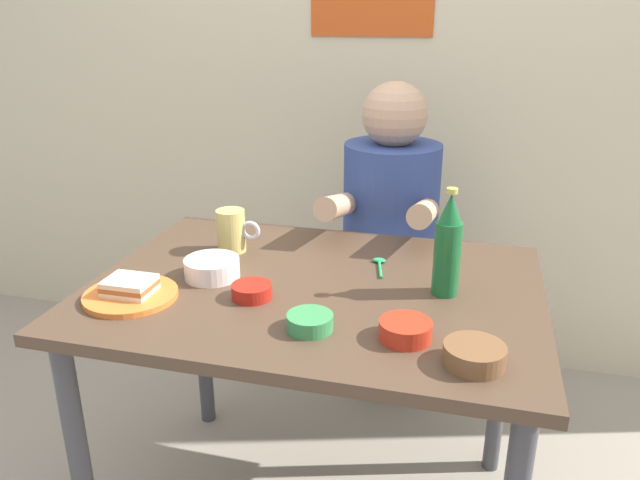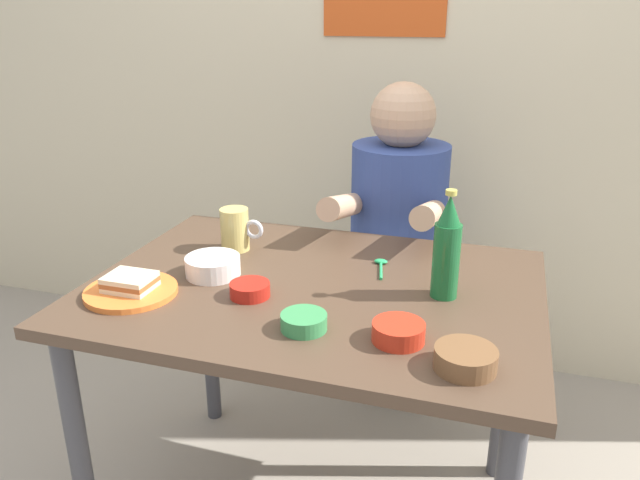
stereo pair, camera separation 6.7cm
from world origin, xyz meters
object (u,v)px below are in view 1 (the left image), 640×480
Objects in this scene: sandwich at (130,286)px; dip_bowl_green at (310,321)px; plate_orange at (131,295)px; beer_bottle at (448,247)px; beer_mug at (232,231)px; dining_table at (315,318)px; person_seated at (390,205)px; stool at (386,315)px.

sandwich is 0.45m from dip_bowl_green.
plate_orange is 0.02m from sandwich.
beer_bottle reaches higher than plate_orange.
sandwich is 0.36m from beer_mug.
person_seated is at bearing 81.23° from dining_table.
beer_mug is 1.26× the size of dip_bowl_green.
person_seated is at bearing 110.36° from beer_bottle.
plate_orange is at bearing -163.38° from beer_bottle.
plate_orange reaches higher than stool.
person_seated is at bearing 50.50° from beer_mug.
stool is at bearing 110.01° from beer_bottle.
person_seated reaches higher than sandwich.
person_seated reaches higher than plate_orange.
dip_bowl_green is at bearing -4.89° from plate_orange.
dining_table is 8.73× the size of beer_mug.
plate_orange is at bearing -121.82° from person_seated.
plate_orange is 0.37m from beer_mug.
plate_orange is 2.00× the size of sandwich.
beer_bottle is (0.60, -0.13, 0.06)m from beer_mug.
beer_bottle is at bearing 16.62° from sandwich.
beer_mug is at bearing 130.99° from dip_bowl_green.
beer_mug is (0.12, 0.34, 0.05)m from plate_orange.
beer_mug reaches higher than dining_table.
stool is 2.05× the size of plate_orange.
dip_bowl_green is at bearing -136.47° from beer_bottle.
stool is at bearing 90.00° from person_seated.
dining_table is at bearing 24.42° from sandwich.
beer_mug is at bearing -128.82° from stool.
dining_table is 0.70m from stool.
sandwich reaches higher than dip_bowl_green.
sandwich is (0.00, 0.00, 0.02)m from plate_orange.
dip_bowl_green is (0.45, -0.04, -0.01)m from sandwich.
dining_table is 2.44× the size of stool.
stool is 4.09× the size of sandwich.
plate_orange is (-0.50, -0.81, 0.40)m from stool.
beer_mug is 0.51m from dip_bowl_green.
dining_table is 4.20× the size of beer_bottle.
stool is 3.57× the size of beer_mug.
beer_mug is 0.48× the size of beer_bottle.
dip_bowl_green is at bearing -93.17° from stool.
beer_mug is at bearing 70.84° from sandwich.
beer_bottle is at bearing 43.53° from dip_bowl_green.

